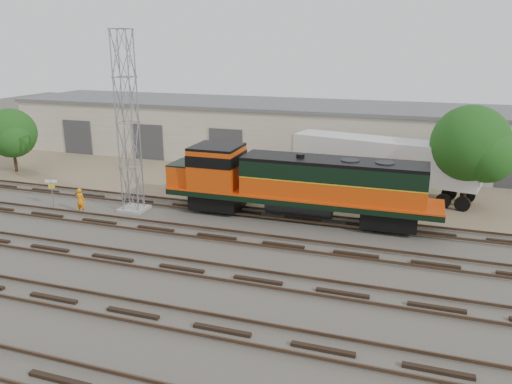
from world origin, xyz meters
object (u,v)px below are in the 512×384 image
(locomotive, at_px, (295,183))
(worker, at_px, (80,201))
(semi_trailer, at_px, (387,161))
(signal_tower, at_px, (128,127))

(locomotive, distance_m, worker, 14.18)
(worker, relative_size, semi_trailer, 0.12)
(worker, distance_m, semi_trailer, 21.66)
(signal_tower, height_order, semi_trailer, signal_tower)
(locomotive, distance_m, signal_tower, 11.30)
(locomotive, height_order, semi_trailer, locomotive)
(locomotive, xyz_separation_m, worker, (-13.71, -3.29, -1.54))
(locomotive, height_order, worker, locomotive)
(signal_tower, relative_size, worker, 6.87)
(locomotive, distance_m, semi_trailer, 8.92)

